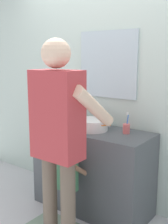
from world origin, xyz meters
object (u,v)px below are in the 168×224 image
at_px(soap_bottle, 68,119).
at_px(adult_parent, 59,128).
at_px(child_toddler, 68,179).
at_px(toothbrush_cup, 126,128).

distance_m(soap_bottle, adult_parent, 0.85).
bearing_deg(child_toddler, toothbrush_cup, 54.22).
bearing_deg(toothbrush_cup, soap_bottle, -173.86).
height_order(soap_bottle, child_toddler, soap_bottle).
xyz_separation_m(soap_bottle, adult_parent, (0.48, -0.69, 0.11)).
height_order(toothbrush_cup, child_toddler, toothbrush_cup).
relative_size(toothbrush_cup, soap_bottle, 1.25).
distance_m(toothbrush_cup, soap_bottle, 0.68).
bearing_deg(soap_bottle, toothbrush_cup, 6.14).
bearing_deg(child_toddler, adult_parent, -61.86).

